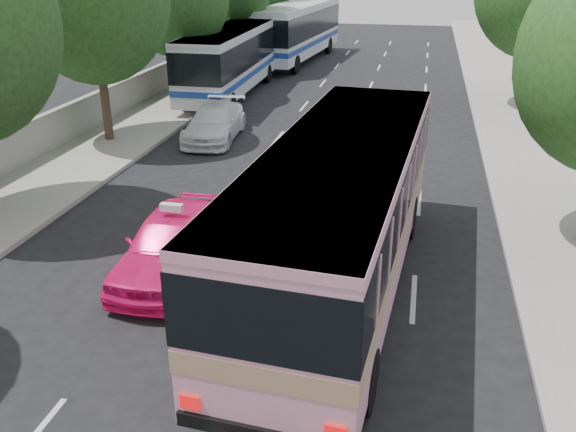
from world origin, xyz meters
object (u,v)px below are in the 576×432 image
(pink_bus, at_px, (341,202))
(tour_coach_front, at_px, (231,56))
(tour_coach_rear, at_px, (297,27))
(white_pickup, at_px, (215,123))
(pink_taxi, at_px, (174,242))

(pink_bus, bearing_deg, tour_coach_front, 117.73)
(pink_bus, relative_size, tour_coach_rear, 0.87)
(white_pickup, relative_size, tour_coach_rear, 0.37)
(white_pickup, bearing_deg, pink_taxi, -80.69)
(pink_bus, distance_m, pink_taxi, 4.35)
(pink_bus, bearing_deg, pink_taxi, -176.31)
(pink_taxi, distance_m, white_pickup, 11.74)
(tour_coach_front, bearing_deg, tour_coach_rear, 82.53)
(white_pickup, height_order, tour_coach_rear, tour_coach_rear)
(tour_coach_rear, bearing_deg, pink_bus, -71.48)
(tour_coach_front, height_order, tour_coach_rear, tour_coach_rear)
(pink_bus, xyz_separation_m, pink_taxi, (-4.11, 0.01, -1.44))
(white_pickup, height_order, tour_coach_front, tour_coach_front)
(pink_taxi, relative_size, white_pickup, 1.01)
(white_pickup, distance_m, tour_coach_rear, 19.91)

